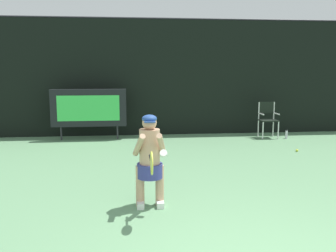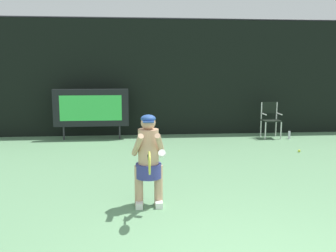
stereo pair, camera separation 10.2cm
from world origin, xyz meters
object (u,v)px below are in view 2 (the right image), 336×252
Objects in this scene: scoreboard at (91,108)px; tennis_ball_spare at (299,151)px; water_bottle at (289,135)px; tennis_player at (149,158)px; tennis_racket at (149,163)px; umpire_chair at (270,118)px.

scoreboard is 32.35× the size of tennis_ball_spare.
water_bottle is 3.90× the size of tennis_ball_spare.
water_bottle is at bearing -4.55° from scoreboard.
tennis_player is 0.68m from tennis_racket.
tennis_player is at bearing -139.54° from tennis_ball_spare.
scoreboard is at bearing 104.88° from tennis_player.
tennis_racket reaches higher than tennis_ball_spare.
scoreboard reaches higher than umpire_chair.
tennis_racket is (1.47, -6.26, -0.09)m from scoreboard.
scoreboard is 1.56× the size of tennis_player.
umpire_chair is 15.88× the size of tennis_ball_spare.
umpire_chair is at bearing -2.32° from scoreboard.
scoreboard reaches higher than tennis_racket.
tennis_ball_spare is at bearing 37.67° from tennis_racket.
water_bottle is 0.19× the size of tennis_player.
water_bottle is at bearing 49.16° from tennis_player.
umpire_chair is at bearing 153.75° from water_bottle.
tennis_ball_spare is at bearing 40.46° from tennis_player.
scoreboard is at bearing 95.32° from tennis_racket.
tennis_player is at bearing -126.10° from umpire_chair.
umpire_chair is 7.21m from tennis_racket.
tennis_ball_spare is (3.95, 4.03, -0.82)m from tennis_racket.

